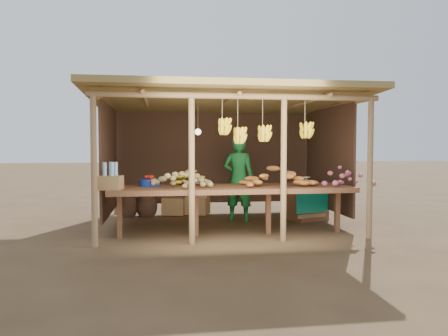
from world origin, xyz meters
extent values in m
plane|color=brown|center=(0.00, 0.00, 0.00)|extent=(60.00, 60.00, 0.00)
cylinder|color=#9B7850|center=(-2.10, -1.50, 1.10)|extent=(0.09, 0.09, 2.20)
cylinder|color=#9B7850|center=(2.10, -1.50, 1.10)|extent=(0.09, 0.09, 2.20)
cylinder|color=#9B7850|center=(-2.10, 1.50, 1.10)|extent=(0.09, 0.09, 2.20)
cylinder|color=#9B7850|center=(2.10, 1.50, 1.10)|extent=(0.09, 0.09, 2.20)
cylinder|color=#9B7850|center=(-0.70, -1.50, 1.10)|extent=(0.09, 0.09, 2.20)
cylinder|color=#9B7850|center=(0.70, -1.50, 1.10)|extent=(0.09, 0.09, 2.20)
cylinder|color=#9B7850|center=(0.00, -1.50, 2.20)|extent=(4.40, 0.09, 0.09)
cylinder|color=#9B7850|center=(0.00, 1.50, 2.20)|extent=(4.40, 0.09, 0.09)
cube|color=#9E8549|center=(0.00, 0.00, 2.29)|extent=(4.70, 3.50, 0.28)
cube|color=#4C3223|center=(0.00, 1.48, 1.21)|extent=(4.20, 0.04, 1.98)
cube|color=#4C3223|center=(-2.08, 0.20, 1.21)|extent=(0.04, 2.40, 1.98)
cube|color=#4C3223|center=(2.08, 0.20, 1.21)|extent=(0.04, 2.40, 1.98)
cube|color=brown|center=(0.00, -0.95, 0.76)|extent=(3.90, 1.05, 0.08)
cube|color=brown|center=(-1.80, -0.95, 0.36)|extent=(0.08, 0.08, 0.72)
cube|color=brown|center=(-0.60, -0.95, 0.36)|extent=(0.08, 0.08, 0.72)
cube|color=brown|center=(0.60, -0.95, 0.36)|extent=(0.08, 0.08, 0.72)
cube|color=brown|center=(1.80, -0.95, 0.36)|extent=(0.08, 0.08, 0.72)
cylinder|color=navy|center=(-1.33, -0.72, 0.86)|extent=(0.34, 0.34, 0.12)
cube|color=#A07648|center=(-1.90, -1.21, 0.90)|extent=(0.38, 0.32, 0.21)
imported|color=#17682B|center=(0.33, 0.33, 0.83)|extent=(0.71, 0.60, 1.65)
cube|color=brown|center=(1.70, 0.29, 0.30)|extent=(0.80, 0.74, 0.61)
cube|color=#0C8C76|center=(1.70, 0.29, 0.64)|extent=(0.89, 0.82, 0.06)
cube|color=#A07648|center=(-0.39, 1.20, 0.20)|extent=(0.55, 0.49, 0.36)
cube|color=#A07648|center=(-0.39, 1.20, 0.56)|extent=(0.55, 0.49, 0.36)
cube|color=#A07648|center=(-0.88, 1.20, 0.20)|extent=(0.55, 0.49, 0.36)
ellipsoid|color=#4C3223|center=(-1.85, 1.18, 0.26)|extent=(0.44, 0.44, 0.59)
ellipsoid|color=#4C3223|center=(-1.45, 1.18, 0.26)|extent=(0.44, 0.44, 0.59)
camera|label=1|loc=(-1.15, -7.93, 1.47)|focal=35.00mm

